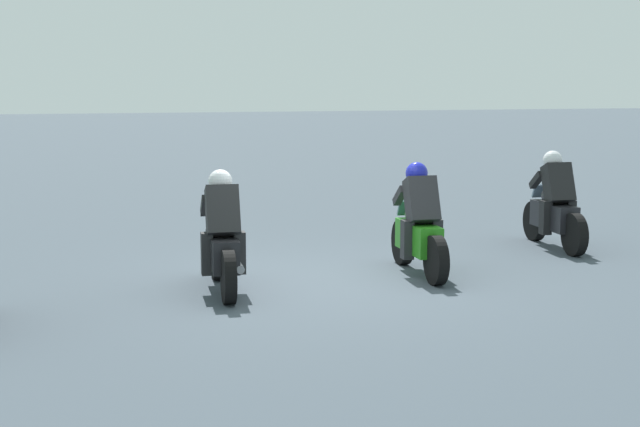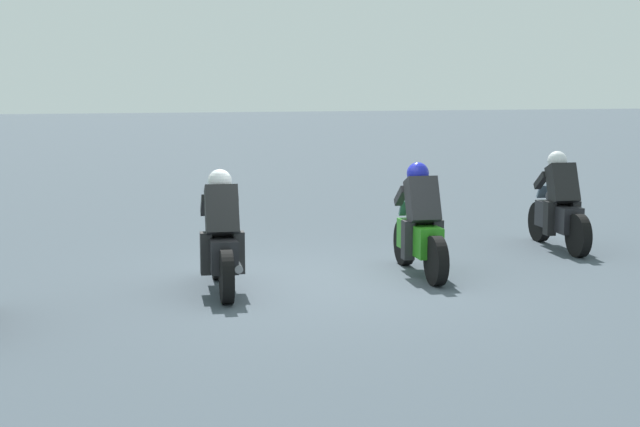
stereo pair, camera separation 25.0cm
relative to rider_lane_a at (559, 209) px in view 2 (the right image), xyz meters
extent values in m
plane|color=#3D4851|center=(-1.48, 4.22, -0.62)|extent=(120.00, 120.00, 0.00)
cylinder|color=black|center=(0.70, -0.04, -0.30)|extent=(0.65, 0.18, 0.64)
cylinder|color=black|center=(-0.70, 0.04, -0.30)|extent=(0.65, 0.18, 0.64)
cube|color=black|center=(0.00, 0.00, -0.12)|extent=(1.12, 0.38, 0.40)
ellipsoid|color=black|center=(0.10, 0.00, 0.18)|extent=(0.50, 0.33, 0.24)
cube|color=red|center=(-0.51, 0.03, -0.10)|extent=(0.07, 0.16, 0.08)
cylinder|color=#A5A5AD|center=(-0.35, -0.14, -0.25)|extent=(0.43, 0.12, 0.10)
cube|color=black|center=(-0.10, 0.01, 0.40)|extent=(0.51, 0.43, 0.66)
sphere|color=silver|center=(0.12, -0.01, 0.74)|extent=(0.32, 0.32, 0.30)
cube|color=slate|center=(0.50, -0.03, 0.22)|extent=(0.17, 0.27, 0.23)
cube|color=black|center=(-0.10, 0.21, -0.12)|extent=(0.19, 0.15, 0.52)
cube|color=black|center=(-0.13, -0.19, -0.12)|extent=(0.19, 0.15, 0.52)
cube|color=black|center=(0.29, 0.16, 0.42)|extent=(0.39, 0.12, 0.31)
cube|color=black|center=(0.27, -0.19, 0.42)|extent=(0.39, 0.12, 0.31)
cylinder|color=black|center=(-0.63, 2.73, -0.30)|extent=(0.64, 0.16, 0.64)
cylinder|color=black|center=(-2.03, 2.78, -0.30)|extent=(0.64, 0.16, 0.64)
cube|color=#2A871B|center=(-1.33, 2.76, -0.12)|extent=(1.11, 0.36, 0.40)
ellipsoid|color=#2A871B|center=(-1.23, 2.75, 0.18)|extent=(0.49, 0.32, 0.24)
cube|color=red|center=(-1.84, 2.78, -0.10)|extent=(0.07, 0.16, 0.08)
cylinder|color=#A5A5AD|center=(-1.69, 2.61, -0.25)|extent=(0.42, 0.12, 0.10)
cube|color=#27272A|center=(-1.43, 2.76, 0.40)|extent=(0.50, 0.42, 0.66)
sphere|color=#1920A8|center=(-1.21, 2.75, 0.74)|extent=(0.31, 0.31, 0.30)
cube|color=#416B68|center=(-0.83, 2.74, 0.22)|extent=(0.16, 0.27, 0.23)
cube|color=#27272A|center=(-1.44, 2.96, -0.12)|extent=(0.19, 0.15, 0.52)
cube|color=#27272A|center=(-1.46, 2.56, -0.12)|extent=(0.19, 0.15, 0.52)
cube|color=#27272A|center=(-1.05, 2.92, 0.42)|extent=(0.39, 0.11, 0.31)
cube|color=#27272A|center=(-1.06, 2.57, 0.42)|extent=(0.39, 0.11, 0.31)
cylinder|color=black|center=(-0.97, 5.43, -0.30)|extent=(0.65, 0.18, 0.64)
cylinder|color=black|center=(-2.37, 5.52, -0.30)|extent=(0.65, 0.18, 0.64)
cube|color=black|center=(-1.67, 5.48, -0.12)|extent=(1.12, 0.39, 0.40)
ellipsoid|color=black|center=(-1.57, 5.47, 0.18)|extent=(0.50, 0.33, 0.24)
cube|color=red|center=(-2.18, 5.51, -0.10)|extent=(0.07, 0.16, 0.08)
cylinder|color=#A5A5AD|center=(-2.03, 5.34, -0.25)|extent=(0.43, 0.13, 0.10)
cube|color=#232325|center=(-1.77, 5.48, 0.40)|extent=(0.51, 0.43, 0.66)
sphere|color=silver|center=(-1.55, 5.47, 0.74)|extent=(0.32, 0.32, 0.30)
cube|color=#47935E|center=(-1.17, 5.45, 0.22)|extent=(0.17, 0.27, 0.23)
cube|color=#232325|center=(-1.77, 5.68, -0.12)|extent=(0.19, 0.15, 0.52)
cube|color=#232325|center=(-1.80, 5.29, -0.12)|extent=(0.19, 0.15, 0.52)
cube|color=#232325|center=(-1.38, 5.64, 0.42)|extent=(0.39, 0.12, 0.31)
cube|color=#232325|center=(-1.40, 5.28, 0.42)|extent=(0.39, 0.12, 0.31)
camera|label=1|loc=(-13.28, 7.36, 2.02)|focal=53.93mm
camera|label=2|loc=(-13.34, 7.12, 2.02)|focal=53.93mm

